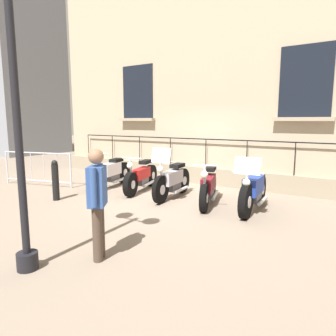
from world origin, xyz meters
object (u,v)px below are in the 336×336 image
motorcycle_blue (254,191)px  crowd_barrier (38,167)px  lamppost (12,53)px  pedestrian_standing (97,198)px  motorcycle_maroon (209,187)px  motorcycle_white (112,173)px  motorcycle_silver (172,181)px  bollard (55,180)px  motorcycle_red (141,177)px

motorcycle_blue → crowd_barrier: motorcycle_blue is taller
lamppost → pedestrian_standing: 2.13m
pedestrian_standing → motorcycle_maroon: bearing=179.6°
motorcycle_maroon → motorcycle_blue: bearing=92.0°
motorcycle_white → motorcycle_blue: 4.40m
motorcycle_white → motorcycle_maroon: (0.15, 3.31, -0.02)m
motorcycle_silver → motorcycle_maroon: size_ratio=1.00×
motorcycle_maroon → bollard: (1.78, -3.40, 0.10)m
motorcycle_red → motorcycle_blue: motorcycle_blue is taller
bollard → pedestrian_standing: pedestrian_standing is taller
bollard → pedestrian_standing: 3.85m
motorcycle_white → bollard: size_ratio=2.03×
motorcycle_silver → motorcycle_maroon: bearing=89.0°
motorcycle_red → motorcycle_silver: size_ratio=1.06×
motorcycle_white → bollard: bearing=-2.7°
motorcycle_red → pedestrian_standing: (3.82, 2.20, 0.50)m
motorcycle_white → motorcycle_maroon: 3.32m
lamppost → pedestrian_standing: bearing=143.2°
motorcycle_red → pedestrian_standing: bearing=29.9°
motorcycle_red → lamppost: 5.43m
motorcycle_white → bollard: (1.93, -0.09, 0.09)m
crowd_barrier → bollard: 2.15m
motorcycle_red → motorcycle_blue: 3.31m
motorcycle_silver → bollard: 2.96m
motorcycle_silver → motorcycle_blue: bearing=90.5°
crowd_barrier → motorcycle_maroon: bearing=99.8°
pedestrian_standing → motorcycle_white: bearing=-138.7°
motorcycle_silver → motorcycle_red: bearing=-100.2°
motorcycle_red → lamppost: (4.59, 1.63, 2.41)m
motorcycle_red → lamppost: lamppost is taller
motorcycle_blue → crowd_barrier: bearing=-81.4°
pedestrian_standing → crowd_barrier: bearing=-116.4°
bollard → motorcycle_silver: bearing=127.3°
motorcycle_red → crowd_barrier: size_ratio=0.88×
lamppost → crowd_barrier: 6.30m
motorcycle_silver → bollard: size_ratio=1.93×
motorcycle_white → pedestrian_standing: bearing=41.3°
motorcycle_maroon → pedestrian_standing: bearing=-0.4°
motorcycle_red → pedestrian_standing: 4.44m
lamppost → bollard: 4.45m
motorcycle_white → motorcycle_blue: (0.11, 4.39, 0.02)m
motorcycle_red → motorcycle_maroon: (0.23, 2.23, 0.01)m
motorcycle_silver → bollard: bearing=-52.7°
motorcycle_red → crowd_barrier: 3.37m
motorcycle_white → crowd_barrier: (1.09, -2.07, 0.14)m
motorcycle_blue → pedestrian_standing: size_ratio=1.27×
motorcycle_silver → lamppost: 4.99m
lamppost → bollard: size_ratio=3.93×
motorcycle_white → motorcycle_silver: (0.13, 2.26, 0.03)m
motorcycle_red → crowd_barrier: bearing=-69.8°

